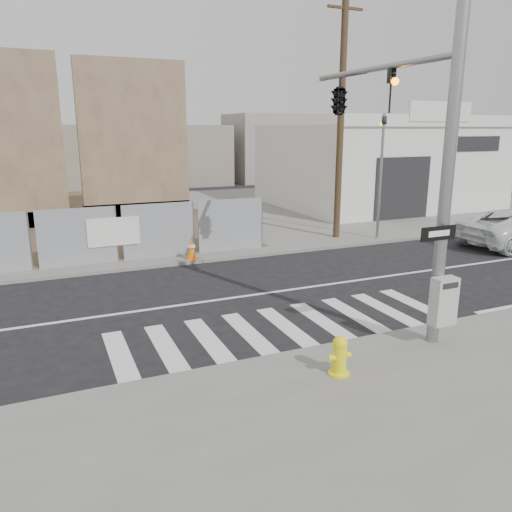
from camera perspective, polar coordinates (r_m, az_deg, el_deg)
name	(u,v)px	position (r m, az deg, el deg)	size (l,w,h in m)	color
ground	(247,296)	(14.54, -1.04, -4.58)	(100.00, 100.00, 0.00)	black
sidewalk_far	(148,218)	(27.62, -12.22, 4.32)	(50.00, 20.00, 0.12)	slate
signal_pole	(370,126)	(13.18, 12.85, 14.28)	(0.96, 5.87, 7.00)	gray
far_signal_pole	(382,159)	(21.83, 14.16, 10.68)	(0.16, 0.20, 5.60)	gray
concrete_wall_right	(135,155)	(27.25, -13.68, 11.14)	(5.50, 1.30, 8.00)	brown
auto_shop	(376,165)	(32.16, 13.56, 10.07)	(12.00, 10.20, 5.95)	silver
utility_pole_right	(341,116)	(21.67, 9.69, 15.44)	(1.60, 0.28, 10.00)	#453520
fire_hydrant	(340,356)	(9.86, 9.53, -11.15)	(0.50, 0.49, 0.78)	#F9EB0D
traffic_cone_d	(191,249)	(18.11, -7.42, 0.74)	(0.45, 0.45, 0.77)	orange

